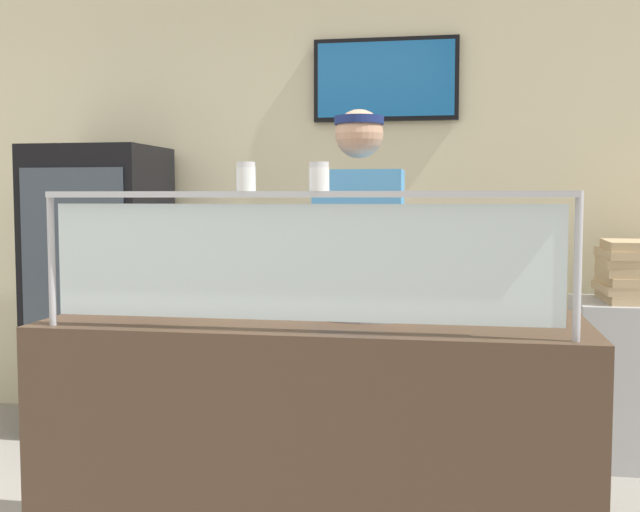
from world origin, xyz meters
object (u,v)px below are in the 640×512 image
Objects in this scene: parmesan_shaker at (246,178)px; worker_figure at (359,284)px; pepper_flake_shaker at (319,178)px; pizza_server at (354,305)px; drink_fridge at (100,289)px; pizza_tray at (368,311)px.

worker_figure is at bearing 75.65° from parmesan_shaker.
pepper_flake_shaker is at bearing -90.42° from worker_figure.
pepper_flake_shaker is (0.24, 0.00, -0.00)m from parmesan_shaker.
parmesan_shaker is (-0.29, -0.39, 0.45)m from pizza_server.
worker_figure reaches higher than parmesan_shaker.
worker_figure reaches higher than drink_fridge.
pizza_server is at bearing 52.93° from parmesan_shaker.
worker_figure is at bearing 89.58° from pepper_flake_shaker.
parmesan_shaker is at bearing -139.20° from pizza_server.
pizza_server is 0.17× the size of drink_fridge.
pizza_tray is 0.06m from pizza_server.
pizza_server is 0.57m from worker_figure.
parmesan_shaker is 1.07m from worker_figure.
parmesan_shaker is at bearing -52.89° from drink_fridge.
pepper_flake_shaker reaches higher than pizza_server.
pizza_tray is at bearing 10.02° from pizza_server.
pizza_tray is at bearing 75.37° from pepper_flake_shaker.
parmesan_shaker reaches higher than pepper_flake_shaker.
pepper_flake_shaker is at bearing -48.58° from drink_fridge.
pizza_server reaches higher than pizza_tray.
pizza_tray is 1.47× the size of pizza_server.
pepper_flake_shaker is (-0.06, -0.39, 0.45)m from pizza_server.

